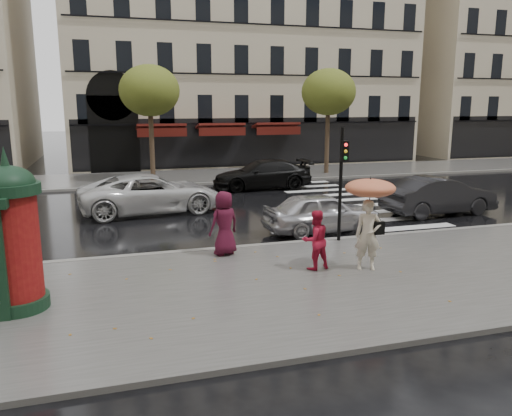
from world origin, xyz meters
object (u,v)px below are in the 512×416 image
object	(u,v)px
woman_umbrella	(369,208)
car_black	(262,175)
woman_red	(315,240)
car_white	(151,193)
man_burgundy	(224,223)
traffic_light	(342,173)
morris_column	(12,233)
car_darkgrey	(439,196)
car_silver	(322,212)

from	to	relation	value
woman_umbrella	car_black	bearing A→B (deg)	84.37
woman_red	car_white	size ratio (longest dim) A/B	0.27
man_burgundy	car_black	xyz separation A→B (m)	(4.70, 11.49, -0.29)
man_burgundy	traffic_light	bearing A→B (deg)	165.26
man_burgundy	morris_column	distance (m)	5.80
morris_column	car_darkgrey	size ratio (longest dim) A/B	0.74
car_white	car_black	bearing A→B (deg)	-60.73
morris_column	car_darkgrey	world-z (taller)	morris_column
car_silver	car_black	world-z (taller)	car_black
car_silver	car_darkgrey	distance (m)	5.91
morris_column	car_black	bearing A→B (deg)	55.11
traffic_light	woman_red	bearing A→B (deg)	-128.39
morris_column	car_silver	distance (m)	10.29
morris_column	car_darkgrey	bearing A→B (deg)	21.82
woman_umbrella	car_black	size ratio (longest dim) A/B	0.47
car_black	woman_red	bearing A→B (deg)	-11.72
woman_red	man_burgundy	xyz separation A→B (m)	(-2.01, 1.97, 0.14)
woman_umbrella	traffic_light	size ratio (longest dim) A/B	0.69
morris_column	traffic_light	xyz separation A→B (m)	(9.02, 3.01, 0.52)
traffic_light	car_darkgrey	bearing A→B (deg)	26.71
woman_umbrella	traffic_light	world-z (taller)	traffic_light
woman_red	morris_column	bearing A→B (deg)	-4.40
woman_umbrella	car_black	distance (m)	13.98
man_burgundy	car_darkgrey	world-z (taller)	man_burgundy
car_darkgrey	woman_umbrella	bearing A→B (deg)	128.05
morris_column	car_silver	bearing A→B (deg)	27.02
woman_umbrella	car_darkgrey	world-z (taller)	woman_umbrella
woman_umbrella	car_white	xyz separation A→B (m)	(-4.82, 9.43, -0.96)
man_burgundy	car_black	distance (m)	12.42
traffic_light	car_darkgrey	size ratio (longest dim) A/B	0.77
woman_red	woman_umbrella	bearing A→B (deg)	153.39
man_burgundy	morris_column	size ratio (longest dim) A/B	0.54
car_white	man_burgundy	bearing A→B (deg)	-174.43
woman_red	car_black	size ratio (longest dim) A/B	0.30
woman_red	car_black	world-z (taller)	woman_red
car_silver	car_black	bearing A→B (deg)	-7.12
car_darkgrey	car_black	distance (m)	9.58
car_white	car_black	world-z (taller)	car_white
woman_umbrella	car_white	bearing A→B (deg)	117.09
woman_red	car_darkgrey	distance (m)	9.40
morris_column	car_black	world-z (taller)	morris_column
car_silver	car_white	xyz separation A→B (m)	(-5.48, 5.01, 0.10)
morris_column	car_white	distance (m)	10.36
car_white	morris_column	bearing A→B (deg)	152.97
woman_umbrella	car_silver	world-z (taller)	woman_umbrella
woman_umbrella	car_black	xyz separation A→B (m)	(1.37, 13.87, -1.00)
woman_red	car_black	bearing A→B (deg)	-110.78
man_burgundy	woman_umbrella	bearing A→B (deg)	123.79
morris_column	car_white	xyz separation A→B (m)	(3.64, 9.65, -0.98)
traffic_light	car_black	size ratio (longest dim) A/B	0.68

